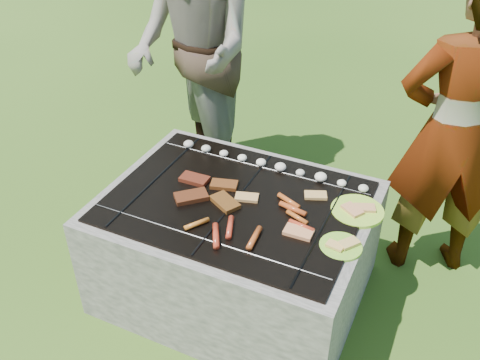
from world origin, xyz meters
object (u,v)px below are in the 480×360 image
at_px(plate_near, 341,246).
at_px(cook, 454,134).
at_px(plate_far, 357,211).
at_px(fire_pit, 236,250).
at_px(bystander, 190,51).

distance_m(plate_near, cook, 0.88).
distance_m(plate_far, plate_near, 0.27).
bearing_deg(fire_pit, plate_far, 17.17).
height_order(plate_far, plate_near, plate_far).
xyz_separation_m(fire_pit, bystander, (-0.71, 0.83, 0.68)).
xyz_separation_m(fire_pit, plate_far, (0.56, 0.17, 0.33)).
height_order(fire_pit, plate_near, plate_near).
height_order(plate_far, cook, cook).
distance_m(fire_pit, plate_near, 0.66).
bearing_deg(cook, plate_far, 32.19).
distance_m(plate_far, cook, 0.65).
distance_m(fire_pit, plate_far, 0.67).
relative_size(fire_pit, cook, 0.77).
bearing_deg(plate_far, plate_near, -89.65).
bearing_deg(cook, plate_near, 42.43).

